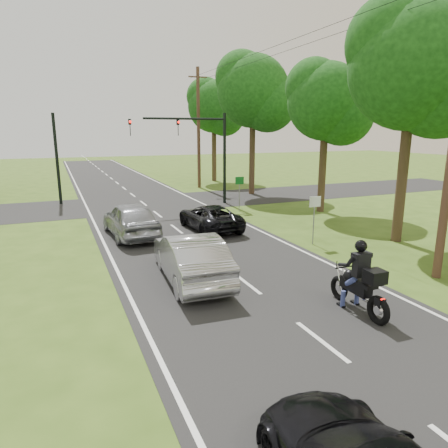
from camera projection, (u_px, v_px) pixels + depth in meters
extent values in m
plane|color=#385217|center=(246.00, 283.00, 12.99)|extent=(140.00, 140.00, 0.00)
cube|color=black|center=(166.00, 221.00, 21.95)|extent=(8.00, 100.00, 0.01)
cube|color=black|center=(143.00, 203.00, 27.33)|extent=(60.00, 7.00, 0.01)
torus|color=black|center=(339.00, 288.00, 11.69)|extent=(0.18, 0.72, 0.71)
torus|color=black|center=(378.00, 311.00, 10.21)|extent=(0.20, 0.79, 0.78)
cube|color=black|center=(356.00, 286.00, 10.98)|extent=(0.34, 1.04, 0.32)
sphere|color=black|center=(350.00, 276.00, 11.18)|extent=(0.37, 0.37, 0.37)
cube|color=black|center=(366.00, 284.00, 10.59)|extent=(0.39, 0.61, 0.11)
cube|color=#FF0C07|center=(383.00, 300.00, 10.02)|extent=(0.11, 0.04, 0.05)
cylinder|color=silver|center=(375.00, 305.00, 10.57)|extent=(0.13, 0.87, 0.10)
cylinder|color=black|center=(345.00, 267.00, 11.33)|extent=(0.67, 0.07, 0.04)
cube|color=black|center=(375.00, 277.00, 10.22)|extent=(0.49, 0.45, 0.35)
cube|color=black|center=(361.00, 265.00, 10.68)|extent=(0.44, 0.26, 0.65)
sphere|color=black|center=(361.00, 246.00, 10.63)|extent=(0.32, 0.32, 0.32)
cylinder|color=navy|center=(343.00, 299.00, 11.17)|extent=(0.14, 0.14, 0.49)
cylinder|color=navy|center=(357.00, 297.00, 11.33)|extent=(0.14, 0.14, 0.49)
imported|color=black|center=(209.00, 217.00, 20.00)|extent=(2.25, 4.56, 1.24)
imported|color=#B2B2B7|center=(191.00, 257.00, 13.09)|extent=(1.99, 4.89, 1.58)
imported|color=gray|center=(131.00, 219.00, 18.63)|extent=(2.20, 4.89, 1.63)
cylinder|color=black|center=(225.00, 159.00, 26.84)|extent=(0.20, 0.20, 6.00)
cylinder|color=black|center=(185.00, 119.00, 25.22)|extent=(5.40, 0.14, 0.14)
imported|color=black|center=(178.00, 128.00, 25.15)|extent=(0.16, 0.36, 1.00)
imported|color=black|center=(130.00, 127.00, 24.01)|extent=(0.16, 0.36, 1.00)
sphere|color=#FF0C07|center=(179.00, 122.00, 24.91)|extent=(0.16, 0.16, 0.16)
sphere|color=#FF0C07|center=(130.00, 122.00, 23.77)|extent=(0.16, 0.16, 0.16)
cylinder|color=black|center=(57.00, 159.00, 26.46)|extent=(0.20, 0.20, 6.00)
cylinder|color=brown|center=(199.00, 129.00, 33.93)|extent=(0.28, 0.28, 10.00)
cube|color=brown|center=(198.00, 77.00, 32.98)|extent=(1.60, 0.10, 0.10)
cylinder|color=slate|center=(314.00, 222.00, 17.24)|extent=(0.05, 0.05, 2.00)
cube|color=silver|center=(315.00, 202.00, 17.01)|extent=(0.55, 0.04, 0.45)
cylinder|color=slate|center=(239.00, 195.00, 24.49)|extent=(0.05, 0.05, 2.00)
cube|color=#0C591E|center=(240.00, 181.00, 24.26)|extent=(0.55, 0.04, 0.45)
cylinder|color=#332316|center=(403.00, 166.00, 17.26)|extent=(0.44, 0.44, 6.72)
sphere|color=#12380F|center=(414.00, 66.00, 16.33)|extent=(5.25, 5.25, 5.25)
sphere|color=#12380F|center=(441.00, 87.00, 16.23)|extent=(4.20, 4.20, 4.20)
cylinder|color=#332316|center=(323.00, 163.00, 24.01)|extent=(0.44, 0.44, 5.88)
sphere|color=#12380F|center=(326.00, 102.00, 23.19)|extent=(4.50, 4.50, 4.50)
sphere|color=#12380F|center=(343.00, 114.00, 23.11)|extent=(3.60, 3.60, 3.60)
cylinder|color=#332316|center=(252.00, 149.00, 30.78)|extent=(0.44, 0.44, 7.00)
sphere|color=#12380F|center=(253.00, 91.00, 29.82)|extent=(5.40, 5.40, 5.40)
sphere|color=#12380F|center=(268.00, 103.00, 29.71)|extent=(4.32, 4.32, 4.32)
cylinder|color=#332316|center=(214.00, 148.00, 39.06)|extent=(0.44, 0.44, 6.44)
sphere|color=#12380F|center=(214.00, 106.00, 38.17)|extent=(4.95, 4.95, 4.95)
sphere|color=#12380F|center=(224.00, 115.00, 38.08)|extent=(3.96, 3.96, 3.96)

